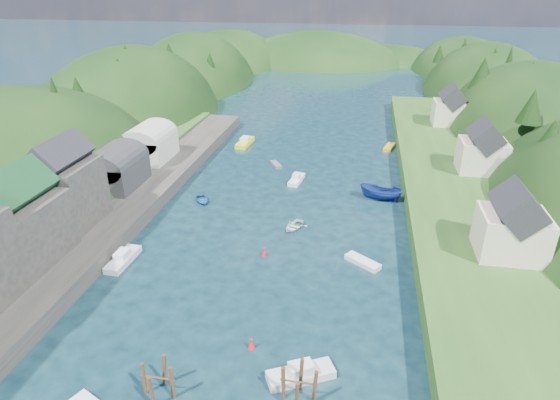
% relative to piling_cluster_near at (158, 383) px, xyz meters
% --- Properties ---
extents(ground, '(600.00, 600.00, 0.00)m').
position_rel_piling_cluster_near_xyz_m(ground, '(4.50, 51.55, -1.22)').
color(ground, black).
rests_on(ground, ground).
extents(hillside_left, '(44.00, 245.56, 52.00)m').
position_rel_piling_cluster_near_xyz_m(hillside_left, '(-40.50, 76.55, -9.25)').
color(hillside_left, black).
rests_on(hillside_left, ground).
extents(hillside_right, '(36.00, 245.56, 48.00)m').
position_rel_piling_cluster_near_xyz_m(hillside_right, '(49.50, 76.55, -8.63)').
color(hillside_right, black).
rests_on(hillside_right, ground).
extents(far_hills, '(103.00, 68.00, 44.00)m').
position_rel_piling_cluster_near_xyz_m(far_hills, '(5.71, 175.56, -12.02)').
color(far_hills, black).
rests_on(far_hills, ground).
extents(hill_trees, '(89.52, 148.85, 12.18)m').
position_rel_piling_cluster_near_xyz_m(hill_trees, '(4.33, 67.36, 9.82)').
color(hill_trees, black).
rests_on(hill_trees, ground).
extents(quay_left, '(12.00, 110.00, 2.00)m').
position_rel_piling_cluster_near_xyz_m(quay_left, '(-19.50, 21.55, -0.22)').
color(quay_left, '#2D2B28').
rests_on(quay_left, ground).
extents(terrace_left_grass, '(12.00, 110.00, 2.50)m').
position_rel_piling_cluster_near_xyz_m(terrace_left_grass, '(-26.50, 21.55, 0.03)').
color(terrace_left_grass, '#234719').
rests_on(terrace_left_grass, ground).
extents(boat_sheds, '(7.00, 21.00, 7.50)m').
position_rel_piling_cluster_near_xyz_m(boat_sheds, '(-21.50, 40.55, 4.05)').
color(boat_sheds, '#2D2D30').
rests_on(boat_sheds, quay_left).
extents(terrace_right, '(16.00, 120.00, 2.40)m').
position_rel_piling_cluster_near_xyz_m(terrace_right, '(29.50, 41.55, -0.02)').
color(terrace_right, '#234719').
rests_on(terrace_right, ground).
extents(right_bank_cottages, '(9.00, 59.24, 8.41)m').
position_rel_piling_cluster_near_xyz_m(right_bank_cottages, '(32.50, 49.88, 4.63)').
color(right_bank_cottages, beige).
rests_on(right_bank_cottages, terrace_right).
extents(piling_cluster_near, '(2.86, 2.70, 3.58)m').
position_rel_piling_cluster_near_xyz_m(piling_cluster_near, '(0.00, 0.00, 0.00)').
color(piling_cluster_near, '#382314').
rests_on(piling_cluster_near, ground).
extents(piling_cluster_far, '(2.94, 2.77, 3.72)m').
position_rel_piling_cluster_near_xyz_m(piling_cluster_far, '(11.08, 1.48, 0.07)').
color(piling_cluster_far, '#382314').
rests_on(piling_cluster_far, ground).
extents(channel_buoy_near, '(0.70, 0.70, 1.10)m').
position_rel_piling_cluster_near_xyz_m(channel_buoy_near, '(6.05, 6.41, -0.74)').
color(channel_buoy_near, red).
rests_on(channel_buoy_near, ground).
extents(channel_buoy_far, '(0.70, 0.70, 1.10)m').
position_rel_piling_cluster_near_xyz_m(channel_buoy_far, '(3.92, 22.05, -0.74)').
color(channel_buoy_far, red).
rests_on(channel_buoy_far, ground).
extents(moored_boats, '(35.97, 85.42, 2.44)m').
position_rel_piling_cluster_near_xyz_m(moored_boats, '(3.16, 23.30, -0.53)').
color(moored_boats, '#595D65').
rests_on(moored_boats, ground).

